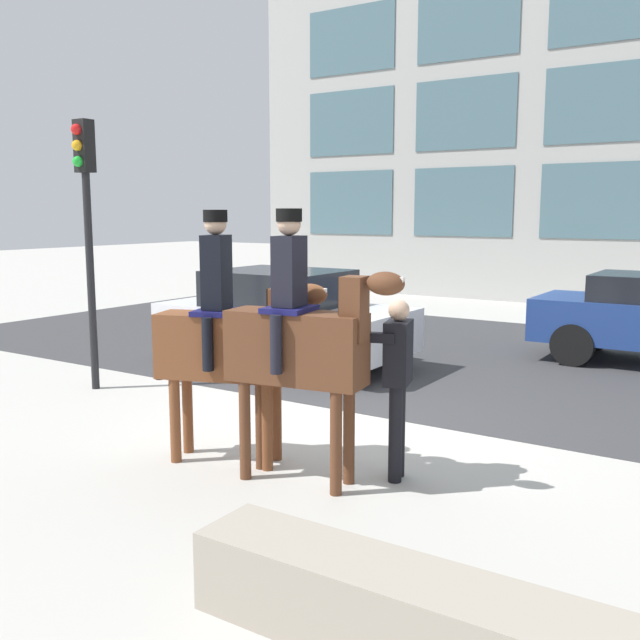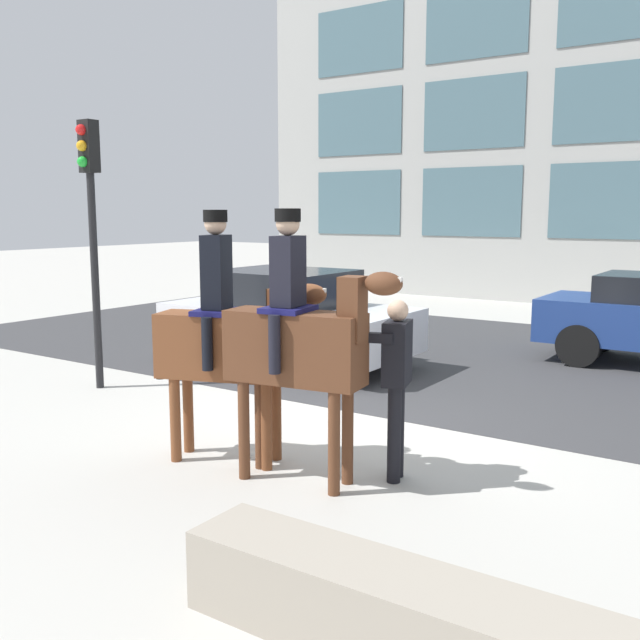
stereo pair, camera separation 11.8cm
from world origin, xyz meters
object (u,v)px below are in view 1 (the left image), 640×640
at_px(street_car_near_lane, 283,317).
at_px(traffic_light, 87,210).
at_px(pedestrian_bystander, 396,374).
at_px(planter_ledge, 398,613).
at_px(mounted_horse_companion, 300,340).
at_px(mounted_horse_lead, 227,338).

relative_size(street_car_near_lane, traffic_light, 1.10).
bearing_deg(street_car_near_lane, pedestrian_bystander, -42.60).
bearing_deg(pedestrian_bystander, planter_ledge, 100.94).
bearing_deg(pedestrian_bystander, mounted_horse_companion, 20.74).
xyz_separation_m(street_car_near_lane, traffic_light, (-1.33, -2.84, 1.76)).
bearing_deg(mounted_horse_lead, mounted_horse_companion, -23.63).
xyz_separation_m(mounted_horse_lead, mounted_horse_companion, (0.93, -0.07, 0.08)).
xyz_separation_m(mounted_horse_companion, planter_ledge, (2.01, -1.92, -1.11)).
bearing_deg(planter_ledge, street_car_near_lane, 130.62).
height_order(pedestrian_bystander, planter_ledge, pedestrian_bystander).
distance_m(mounted_horse_lead, traffic_light, 4.05).
xyz_separation_m(mounted_horse_lead, street_car_near_lane, (-2.30, 4.12, -0.48)).
bearing_deg(traffic_light, planter_ledge, -26.43).
bearing_deg(mounted_horse_lead, pedestrian_bystander, -3.19).
xyz_separation_m(mounted_horse_companion, pedestrian_bystander, (0.72, 0.55, -0.34)).
bearing_deg(mounted_horse_companion, traffic_light, 155.18).
relative_size(mounted_horse_lead, street_car_near_lane, 0.62).
bearing_deg(mounted_horse_companion, street_car_near_lane, 119.29).
bearing_deg(mounted_horse_companion, pedestrian_bystander, 28.85).
bearing_deg(street_car_near_lane, planter_ledge, -49.38).
height_order(mounted_horse_companion, planter_ledge, mounted_horse_companion).
relative_size(mounted_horse_lead, planter_ledge, 0.97).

